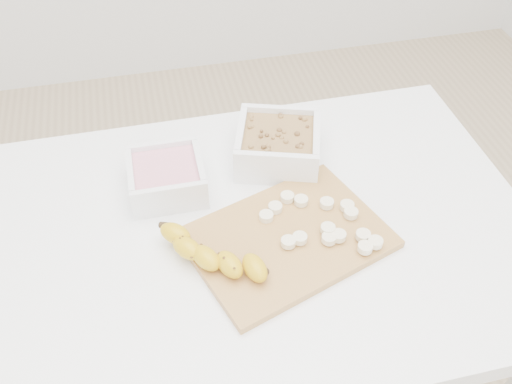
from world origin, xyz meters
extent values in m
cube|color=white|center=(0.00, 0.00, 0.73)|extent=(1.00, 0.70, 0.04)
cylinder|color=white|center=(-0.44, 0.29, 0.35)|extent=(0.05, 0.05, 0.71)
cylinder|color=white|center=(0.44, 0.29, 0.35)|extent=(0.05, 0.05, 0.71)
cube|color=white|center=(-0.15, 0.14, 0.78)|extent=(0.14, 0.14, 0.07)
cube|color=pink|center=(-0.15, 0.14, 0.79)|extent=(0.12, 0.12, 0.04)
cube|color=white|center=(0.08, 0.17, 0.79)|extent=(0.20, 0.20, 0.08)
cube|color=olive|center=(0.08, 0.17, 0.79)|extent=(0.17, 0.17, 0.04)
cube|color=#BB8B45|center=(0.04, -0.04, 0.76)|extent=(0.39, 0.33, 0.01)
cylinder|color=beige|center=(0.01, 0.00, 0.77)|extent=(0.03, 0.03, 0.01)
cylinder|color=beige|center=(0.03, 0.02, 0.77)|extent=(0.03, 0.03, 0.01)
cylinder|color=beige|center=(0.06, 0.04, 0.77)|extent=(0.03, 0.03, 0.01)
cylinder|color=beige|center=(0.08, 0.03, 0.77)|extent=(0.03, 0.03, 0.01)
cylinder|color=beige|center=(0.13, 0.01, 0.77)|extent=(0.03, 0.03, 0.01)
cylinder|color=beige|center=(0.16, -0.01, 0.77)|extent=(0.03, 0.03, 0.01)
cylinder|color=beige|center=(0.16, -0.03, 0.77)|extent=(0.03, 0.03, 0.01)
cylinder|color=beige|center=(0.03, -0.07, 0.77)|extent=(0.03, 0.03, 0.01)
cylinder|color=beige|center=(0.06, -0.06, 0.77)|extent=(0.03, 0.03, 0.01)
cylinder|color=beige|center=(0.10, -0.07, 0.77)|extent=(0.03, 0.03, 0.01)
cylinder|color=beige|center=(0.12, -0.07, 0.77)|extent=(0.03, 0.03, 0.01)
cylinder|color=beige|center=(0.16, -0.08, 0.78)|extent=(0.03, 0.03, 0.01)
cylinder|color=beige|center=(0.18, -0.10, 0.78)|extent=(0.03, 0.03, 0.01)
cylinder|color=beige|center=(0.16, -0.11, 0.78)|extent=(0.03, 0.03, 0.01)
cylinder|color=beige|center=(0.11, -0.05, 0.78)|extent=(0.03, 0.03, 0.01)
camera|label=1|loc=(-0.16, -0.67, 1.52)|focal=40.00mm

